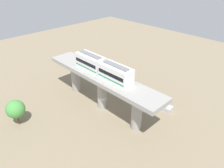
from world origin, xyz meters
TOP-DOWN VIEW (x-y plane):
  - ground_plane at (0.00, 0.00)m, footprint 120.00×120.00m
  - viaduct at (0.00, 0.00)m, footprint 5.20×28.00m
  - train at (0.00, -0.33)m, footprint 2.64×13.55m
  - parked_car_black at (9.07, -2.00)m, footprint 2.74×4.51m
  - parked_car_silver at (8.36, -9.04)m, footprint 2.22×4.36m
  - tree_near_viaduct at (8.84, 9.66)m, footprint 2.91×2.91m
  - tree_mid_lot at (-14.78, 6.73)m, footprint 3.37×3.37m

SIDE VIEW (x-z plane):
  - ground_plane at x=0.00m, z-range 0.00..0.00m
  - parked_car_black at x=9.07m, z-range -0.14..1.62m
  - parked_car_silver at x=8.36m, z-range -0.14..1.62m
  - tree_mid_lot at x=-14.78m, z-range 0.85..5.94m
  - tree_near_viaduct at x=8.84m, z-range 0.98..5.90m
  - viaduct at x=0.00m, z-range 1.93..9.53m
  - train at x=0.00m, z-range 7.51..10.75m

